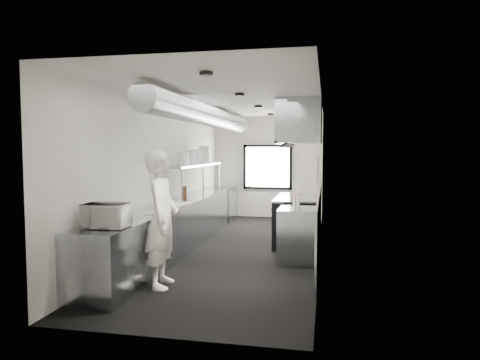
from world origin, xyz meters
The scene contains 35 objects.
floor centered at (0.00, 0.00, 0.00)m, with size 3.00×8.00×0.01m, color black.
ceiling centered at (0.00, 0.00, 2.80)m, with size 3.00×8.00×0.01m, color beige.
wall_back centered at (0.00, 4.00, 1.40)m, with size 3.00×0.02×2.80m, color silver.
wall_front centered at (0.00, -4.00, 1.40)m, with size 3.00×0.02×2.80m, color silver.
wall_left centered at (-1.50, 0.00, 1.40)m, with size 0.02×8.00×2.80m, color silver.
wall_right centered at (1.50, 0.00, 1.40)m, with size 0.02×8.00×2.80m, color silver.
wall_cladding centered at (1.48, 0.30, 0.55)m, with size 0.03×5.50×1.10m, color gray.
hvac_duct centered at (-0.70, 0.40, 2.55)m, with size 0.40×0.40×6.40m, color #95989D.
service_window centered at (0.00, 3.96, 1.40)m, with size 1.36×0.05×1.25m.
exhaust_hood centered at (1.10, 0.70, 2.39)m, with size 0.81×2.20×0.88m.
prep_counter centered at (-1.15, -0.50, 0.45)m, with size 0.70×6.00×0.90m, color gray.
pass_shelf centered at (-1.19, 1.00, 1.54)m, with size 0.45×3.00×0.68m.
range centered at (1.04, 0.70, 0.47)m, with size 0.88×1.60×0.94m.
bottle_station centered at (1.15, -0.70, 0.45)m, with size 0.65×0.80×0.90m, color gray.
far_work_table centered at (-1.15, 3.20, 0.45)m, with size 0.70×1.20×0.90m, color gray.
notice_sheet_a centered at (1.47, -1.20, 1.60)m, with size 0.02×0.28×0.38m, color white.
notice_sheet_b centered at (1.47, -1.55, 1.55)m, with size 0.02×0.28×0.38m, color white.
line_cook centered at (-0.60, -2.43, 0.94)m, with size 0.68×0.45×1.88m, color white.
microwave centered at (-1.11, -3.00, 1.05)m, with size 0.51×0.39×0.31m, color silver.
deli_tub_a centered at (-1.35, -2.77, 0.95)m, with size 0.15×0.15×0.10m, color beige.
deli_tub_b centered at (-1.29, -2.26, 0.95)m, with size 0.14×0.14×0.10m, color beige.
newspaper centered at (-1.01, -1.71, 0.91)m, with size 0.32×0.40×0.01m, color silver.
small_plate centered at (-1.07, -1.36, 0.91)m, with size 0.17×0.17×0.01m, color silver.
pastry centered at (-1.07, -1.36, 0.96)m, with size 0.09×0.09×0.09m, color tan.
cutting_board centered at (-1.09, -0.55, 0.91)m, with size 0.41×0.54×0.02m, color silver.
knife_block centered at (-1.24, 0.45, 1.02)m, with size 0.10×0.22×0.23m, color #53311D.
plate_stack_a centered at (-1.19, 0.24, 1.70)m, with size 0.22×0.22×0.26m, color silver.
plate_stack_b centered at (-1.22, 0.81, 1.71)m, with size 0.22×0.22×0.28m, color silver.
plate_stack_c centered at (-1.18, 1.11, 1.73)m, with size 0.22×0.22×0.32m, color silver.
plate_stack_d centered at (-1.19, 1.81, 1.77)m, with size 0.26×0.26×0.40m, color silver.
squeeze_bottle_a centered at (1.11, -0.97, 1.00)m, with size 0.06×0.06×0.19m, color silver.
squeeze_bottle_b centered at (1.10, -0.85, 0.99)m, with size 0.06×0.06×0.18m, color silver.
squeeze_bottle_c centered at (1.09, -0.73, 0.99)m, with size 0.06×0.06×0.18m, color silver.
squeeze_bottle_d centered at (1.13, -0.58, 0.98)m, with size 0.06×0.06×0.17m, color silver.
squeeze_bottle_e centered at (1.12, -0.39, 0.99)m, with size 0.06×0.06×0.18m, color silver.
Camera 1 is at (1.60, -7.99, 1.88)m, focal length 32.52 mm.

